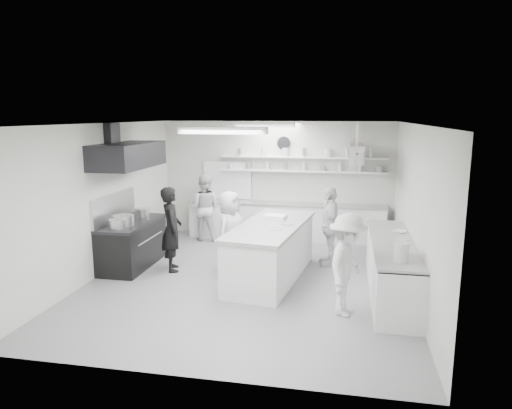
% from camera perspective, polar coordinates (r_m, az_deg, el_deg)
% --- Properties ---
extents(floor, '(6.00, 7.00, 0.02)m').
position_cam_1_polar(floor, '(9.23, -0.87, -9.23)').
color(floor, '#979797').
rests_on(floor, ground).
extents(ceiling, '(6.00, 7.00, 0.02)m').
position_cam_1_polar(ceiling, '(8.66, -0.93, 9.87)').
color(ceiling, silver).
rests_on(ceiling, wall_back).
extents(wall_back, '(6.00, 0.04, 3.00)m').
position_cam_1_polar(wall_back, '(12.22, 2.46, 3.07)').
color(wall_back, silver).
rests_on(wall_back, floor).
extents(wall_front, '(6.00, 0.04, 3.00)m').
position_cam_1_polar(wall_front, '(5.54, -8.38, -6.74)').
color(wall_front, silver).
rests_on(wall_front, floor).
extents(wall_left, '(0.04, 7.00, 3.00)m').
position_cam_1_polar(wall_left, '(9.87, -18.21, 0.64)').
color(wall_left, silver).
rests_on(wall_left, floor).
extents(wall_right, '(0.04, 7.00, 3.00)m').
position_cam_1_polar(wall_right, '(8.73, 18.76, -0.70)').
color(wall_right, silver).
rests_on(wall_right, floor).
extents(stove, '(0.80, 1.80, 0.90)m').
position_cam_1_polar(stove, '(10.26, -14.82, -4.81)').
color(stove, black).
rests_on(stove, floor).
extents(exhaust_hood, '(0.85, 2.00, 0.50)m').
position_cam_1_polar(exhaust_hood, '(9.93, -15.35, 5.81)').
color(exhaust_hood, black).
rests_on(exhaust_hood, wall_left).
extents(back_counter, '(5.00, 0.60, 0.92)m').
position_cam_1_polar(back_counter, '(12.08, 3.62, -2.06)').
color(back_counter, white).
rests_on(back_counter, floor).
extents(shelf_lower, '(4.20, 0.26, 0.04)m').
position_cam_1_polar(shelf_lower, '(11.98, 5.70, 4.07)').
color(shelf_lower, white).
rests_on(shelf_lower, wall_back).
extents(shelf_upper, '(4.20, 0.26, 0.04)m').
position_cam_1_polar(shelf_upper, '(11.94, 5.73, 5.74)').
color(shelf_upper, white).
rests_on(shelf_upper, wall_back).
extents(pass_through_window, '(1.30, 0.04, 1.00)m').
position_cam_1_polar(pass_through_window, '(12.47, -3.48, 2.98)').
color(pass_through_window, black).
rests_on(pass_through_window, wall_back).
extents(wall_clock, '(0.32, 0.05, 0.32)m').
position_cam_1_polar(wall_clock, '(12.06, 3.42, 7.49)').
color(wall_clock, silver).
rests_on(wall_clock, wall_back).
extents(right_counter, '(0.74, 3.30, 0.94)m').
position_cam_1_polar(right_counter, '(8.75, 16.23, -7.50)').
color(right_counter, white).
rests_on(right_counter, floor).
extents(pot_rack, '(0.30, 1.60, 0.40)m').
position_cam_1_polar(pot_rack, '(10.91, 12.13, 6.12)').
color(pot_rack, '#B6B7B7').
rests_on(pot_rack, ceiling).
extents(light_fixture_front, '(1.30, 0.25, 0.10)m').
position_cam_1_polar(light_fixture_front, '(6.91, -4.03, 8.99)').
color(light_fixture_front, white).
rests_on(light_fixture_front, ceiling).
extents(light_fixture_rear, '(1.30, 0.25, 0.10)m').
position_cam_1_polar(light_fixture_rear, '(10.43, 1.13, 9.66)').
color(light_fixture_rear, white).
rests_on(light_fixture_rear, ceiling).
extents(prep_island, '(1.42, 2.92, 1.04)m').
position_cam_1_polar(prep_island, '(9.19, 1.81, -5.85)').
color(prep_island, white).
rests_on(prep_island, floor).
extents(stove_pot, '(0.43, 0.43, 0.26)m').
position_cam_1_polar(stove_pot, '(9.83, -15.83, -2.02)').
color(stove_pot, '#B6B7B7').
rests_on(stove_pot, stove).
extents(cook_stove, '(0.64, 0.75, 1.74)m').
position_cam_1_polar(cook_stove, '(9.70, -10.26, -2.97)').
color(cook_stove, black).
rests_on(cook_stove, floor).
extents(cook_back, '(0.83, 0.65, 1.68)m').
position_cam_1_polar(cook_back, '(11.96, -6.30, -0.36)').
color(cook_back, silver).
rests_on(cook_back, floor).
extents(cook_island_left, '(0.69, 0.90, 1.64)m').
position_cam_1_polar(cook_island_left, '(9.63, -3.22, -3.21)').
color(cook_island_left, silver).
rests_on(cook_island_left, floor).
extents(cook_island_right, '(0.54, 1.04, 1.69)m').
position_cam_1_polar(cook_island_right, '(10.01, 8.96, -2.63)').
color(cook_island_right, silver).
rests_on(cook_island_right, floor).
extents(cook_right, '(0.90, 1.20, 1.66)m').
position_cam_1_polar(cook_right, '(7.61, 11.07, -7.22)').
color(cook_right, silver).
rests_on(cook_right, floor).
extents(bowl_island_a, '(0.27, 0.27, 0.06)m').
position_cam_1_polar(bowl_island_a, '(9.09, 3.86, -2.47)').
color(bowl_island_a, '#B6B7B7').
rests_on(bowl_island_a, prep_island).
extents(bowl_island_b, '(0.23, 0.23, 0.06)m').
position_cam_1_polar(bowl_island_b, '(8.65, 2.44, -3.16)').
color(bowl_island_b, white).
rests_on(bowl_island_b, prep_island).
extents(bowl_right, '(0.35, 0.35, 0.06)m').
position_cam_1_polar(bowl_right, '(9.27, 17.01, -3.27)').
color(bowl_right, white).
rests_on(bowl_right, right_counter).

